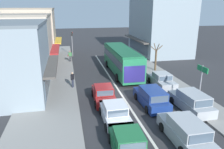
# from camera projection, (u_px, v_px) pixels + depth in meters

# --- Properties ---
(ground_plane) EXTENTS (140.00, 140.00, 0.00)m
(ground_plane) POSITION_uv_depth(u_px,v_px,m) (121.00, 94.00, 21.17)
(ground_plane) COLOR #2D2D30
(lane_centre_line) EXTENTS (0.20, 28.00, 0.01)m
(lane_centre_line) POSITION_uv_depth(u_px,v_px,m) (113.00, 81.00, 24.91)
(lane_centre_line) COLOR silver
(lane_centre_line) RESTS_ON ground
(sidewalk_left) EXTENTS (5.20, 44.00, 0.14)m
(sidewalk_left) POSITION_uv_depth(u_px,v_px,m) (52.00, 79.00, 25.42)
(sidewalk_left) COLOR gray
(sidewalk_left) RESTS_ON ground
(kerb_right) EXTENTS (2.80, 44.00, 0.12)m
(kerb_right) POSITION_uv_depth(u_px,v_px,m) (157.00, 73.00, 27.98)
(kerb_right) COLOR gray
(kerb_right) RESTS_ON ground
(shopfront_corner_near) EXTENTS (7.64, 9.21, 6.86)m
(shopfront_corner_near) POSITION_uv_depth(u_px,v_px,m) (10.00, 60.00, 20.24)
(shopfront_corner_near) COLOR #84939E
(shopfront_corner_near) RESTS_ON ground
(shopfront_mid_block) EXTENTS (7.62, 7.84, 7.25)m
(shopfront_mid_block) POSITION_uv_depth(u_px,v_px,m) (25.00, 43.00, 28.40)
(shopfront_mid_block) COLOR beige
(shopfront_mid_block) RESTS_ON ground
(shopfront_far_end) EXTENTS (8.09, 7.87, 7.98)m
(shopfront_far_end) POSITION_uv_depth(u_px,v_px,m) (33.00, 33.00, 35.74)
(shopfront_far_end) COLOR #B2A38E
(shopfront_far_end) RESTS_ON ground
(building_right_far) EXTENTS (8.81, 12.17, 9.98)m
(building_right_far) POSITION_uv_depth(u_px,v_px,m) (159.00, 25.00, 38.77)
(building_right_far) COLOR #84939E
(building_right_far) RESTS_ON ground
(city_bus) EXTENTS (2.80, 10.87, 3.23)m
(city_bus) POSITION_uv_depth(u_px,v_px,m) (122.00, 59.00, 27.19)
(city_bus) COLOR #237A4C
(city_bus) RESTS_ON ground
(sedan_behind_bus_mid) EXTENTS (1.91, 4.21, 1.47)m
(sedan_behind_bus_mid) POSITION_uv_depth(u_px,v_px,m) (115.00, 114.00, 15.94)
(sedan_behind_bus_mid) COLOR silver
(sedan_behind_bus_mid) RESTS_ON ground
(wagon_adjacent_lane_lead) EXTENTS (1.95, 4.51, 1.58)m
(wagon_adjacent_lane_lead) POSITION_uv_depth(u_px,v_px,m) (185.00, 132.00, 13.49)
(wagon_adjacent_lane_lead) COLOR #9EA3A8
(wagon_adjacent_lane_lead) RESTS_ON ground
(wagon_queue_gap_filler) EXTENTS (1.97, 4.52, 1.58)m
(wagon_queue_gap_filler) POSITION_uv_depth(u_px,v_px,m) (152.00, 98.00, 18.55)
(wagon_queue_gap_filler) COLOR navy
(wagon_queue_gap_filler) RESTS_ON ground
(sedan_queue_far_back) EXTENTS (1.97, 4.24, 1.47)m
(sedan_queue_far_back) POSITION_uv_depth(u_px,v_px,m) (104.00, 94.00, 19.42)
(sedan_queue_far_back) COLOR maroon
(sedan_queue_far_back) RESTS_ON ground
(sedan_adjacent_lane_trail) EXTENTS (2.02, 4.26, 1.47)m
(sedan_adjacent_lane_trail) POSITION_uv_depth(u_px,v_px,m) (128.00, 144.00, 12.37)
(sedan_adjacent_lane_trail) COLOR #1E6638
(sedan_adjacent_lane_trail) RESTS_ON ground
(parked_wagon_kerb_front) EXTENTS (2.04, 4.55, 1.58)m
(parked_wagon_kerb_front) POSITION_uv_depth(u_px,v_px,m) (191.00, 102.00, 17.77)
(parked_wagon_kerb_front) COLOR #9EA3A8
(parked_wagon_kerb_front) RESTS_ON ground
(parked_sedan_kerb_second) EXTENTS (1.91, 4.21, 1.47)m
(parked_sedan_kerb_second) POSITION_uv_depth(u_px,v_px,m) (162.00, 80.00, 23.17)
(parked_sedan_kerb_second) COLOR #9EA3A8
(parked_sedan_kerb_second) RESTS_ON ground
(traffic_light_downstreet) EXTENTS (0.32, 0.24, 4.20)m
(traffic_light_downstreet) POSITION_uv_depth(u_px,v_px,m) (72.00, 40.00, 36.48)
(traffic_light_downstreet) COLOR gray
(traffic_light_downstreet) RESTS_ON ground
(directional_road_sign) EXTENTS (0.10, 1.40, 3.60)m
(directional_road_sign) POSITION_uv_depth(u_px,v_px,m) (202.00, 76.00, 17.88)
(directional_road_sign) COLOR gray
(directional_road_sign) RESTS_ON ground
(street_tree_right) EXTENTS (1.67, 1.75, 3.76)m
(street_tree_right) POSITION_uv_depth(u_px,v_px,m) (156.00, 58.00, 28.34)
(street_tree_right) COLOR brown
(street_tree_right) RESTS_ON ground
(pedestrian_with_handbag_near) EXTENTS (0.65, 0.40, 1.63)m
(pedestrian_with_handbag_near) POSITION_uv_depth(u_px,v_px,m) (70.00, 56.00, 33.05)
(pedestrian_with_handbag_near) COLOR #333338
(pedestrian_with_handbag_near) RESTS_ON sidewalk_left
(pedestrian_browsing_midblock) EXTENTS (0.37, 0.50, 1.63)m
(pedestrian_browsing_midblock) POSITION_uv_depth(u_px,v_px,m) (72.00, 79.00, 22.40)
(pedestrian_browsing_midblock) COLOR #232838
(pedestrian_browsing_midblock) RESTS_ON sidewalk_left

